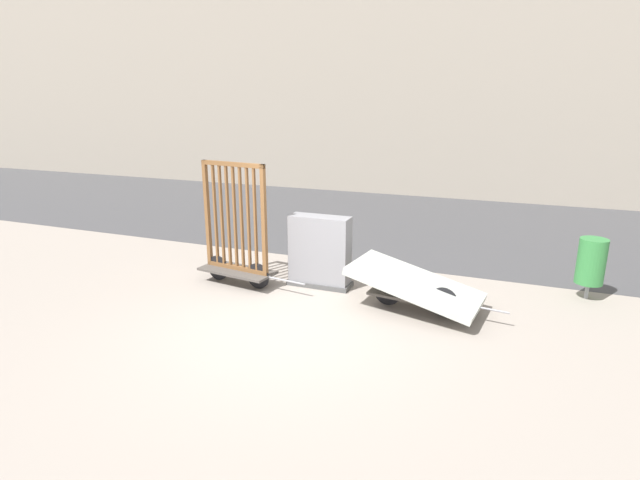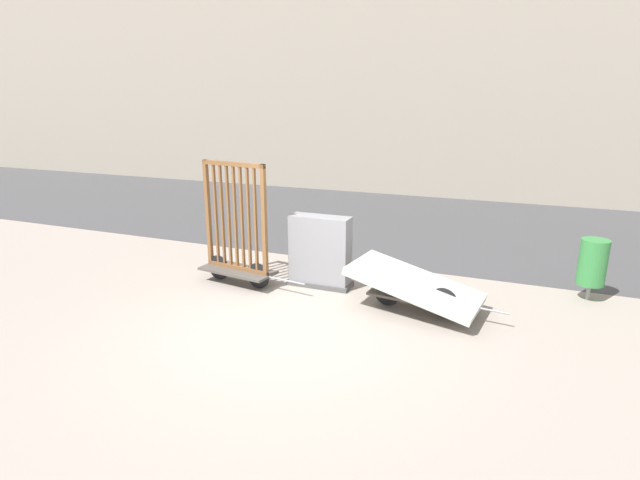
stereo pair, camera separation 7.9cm
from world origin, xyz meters
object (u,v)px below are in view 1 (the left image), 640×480
(bike_cart_with_bedframe, at_px, (236,242))
(utility_cabinet, at_px, (320,254))
(bike_cart_with_mattress, at_px, (415,286))
(trash_bin, at_px, (591,261))

(bike_cart_with_bedframe, xyz_separation_m, utility_cabinet, (1.36, 0.46, -0.18))
(bike_cart_with_bedframe, relative_size, bike_cart_with_mattress, 0.89)
(trash_bin, bearing_deg, bike_cart_with_mattress, -149.21)
(bike_cart_with_bedframe, distance_m, trash_bin, 5.79)
(bike_cart_with_bedframe, bearing_deg, bike_cart_with_mattress, 7.98)
(trash_bin, bearing_deg, utility_cabinet, -166.28)
(bike_cart_with_bedframe, xyz_separation_m, trash_bin, (5.59, 1.49, -0.13))
(utility_cabinet, bearing_deg, trash_bin, 13.72)
(utility_cabinet, distance_m, trash_bin, 4.36)
(bike_cart_with_mattress, bearing_deg, bike_cart_with_bedframe, -172.82)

